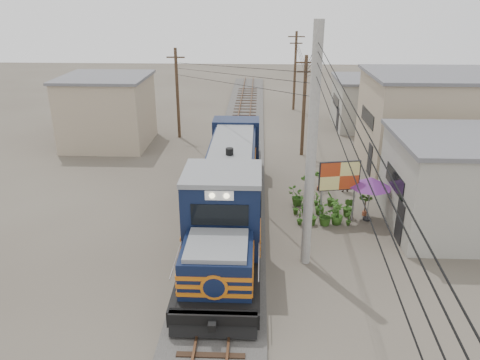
{
  "coord_description": "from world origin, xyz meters",
  "views": [
    {
      "loc": [
        1.43,
        -18.12,
        10.86
      ],
      "look_at": [
        0.51,
        3.42,
        2.2
      ],
      "focal_mm": 35.0,
      "sensor_mm": 36.0,
      "label": 1
    }
  ],
  "objects_px": {
    "market_umbrella": "(371,183)",
    "locomotive": "(229,191)",
    "billboard": "(339,178)",
    "vendor": "(346,179)"
  },
  "relations": [
    {
      "from": "billboard",
      "to": "vendor",
      "type": "bearing_deg",
      "value": 63.39
    },
    {
      "from": "locomotive",
      "to": "billboard",
      "type": "distance_m",
      "value": 5.49
    },
    {
      "from": "locomotive",
      "to": "billboard",
      "type": "relative_size",
      "value": 5.29
    },
    {
      "from": "locomotive",
      "to": "vendor",
      "type": "xyz_separation_m",
      "value": [
        6.51,
        4.5,
        -1.01
      ]
    },
    {
      "from": "billboard",
      "to": "market_umbrella",
      "type": "bearing_deg",
      "value": -4.72
    },
    {
      "from": "billboard",
      "to": "vendor",
      "type": "xyz_separation_m",
      "value": [
        1.09,
        3.81,
        -1.56
      ]
    },
    {
      "from": "market_umbrella",
      "to": "locomotive",
      "type": "bearing_deg",
      "value": -173.0
    },
    {
      "from": "locomotive",
      "to": "market_umbrella",
      "type": "relative_size",
      "value": 7.26
    },
    {
      "from": "billboard",
      "to": "locomotive",
      "type": "bearing_deg",
      "value": 176.62
    },
    {
      "from": "billboard",
      "to": "market_umbrella",
      "type": "xyz_separation_m",
      "value": [
        1.61,
        0.17,
        -0.31
      ]
    }
  ]
}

